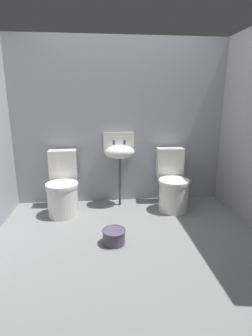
# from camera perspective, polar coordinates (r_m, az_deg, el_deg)

# --- Properties ---
(ground_plane) EXTENTS (3.28, 2.62, 0.08)m
(ground_plane) POSITION_cam_1_polar(r_m,az_deg,el_deg) (2.85, 0.58, -16.00)
(ground_plane) COLOR slate
(wall_back) EXTENTS (3.28, 0.10, 2.21)m
(wall_back) POSITION_cam_1_polar(r_m,az_deg,el_deg) (3.61, -1.42, 9.85)
(wall_back) COLOR #999BA5
(wall_back) RESTS_ON ground
(toilet_left) EXTENTS (0.42, 0.61, 0.78)m
(toilet_left) POSITION_cam_1_polar(r_m,az_deg,el_deg) (3.41, -13.73, -4.41)
(toilet_left) COLOR white
(toilet_left) RESTS_ON ground
(toilet_right) EXTENTS (0.42, 0.61, 0.78)m
(toilet_right) POSITION_cam_1_polar(r_m,az_deg,el_deg) (3.50, 10.17, -3.69)
(toilet_right) COLOR white
(toilet_right) RESTS_ON ground
(sink) EXTENTS (0.42, 0.35, 0.99)m
(sink) POSITION_cam_1_polar(r_m,az_deg,el_deg) (3.45, -1.44, 3.71)
(sink) COLOR #4E475A
(sink) RESTS_ON ground
(bucket) EXTENTS (0.24, 0.24, 0.15)m
(bucket) POSITION_cam_1_polar(r_m,az_deg,el_deg) (2.72, -2.68, -14.78)
(bucket) COLOR #4E475A
(bucket) RESTS_ON ground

